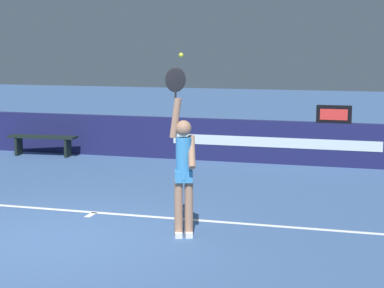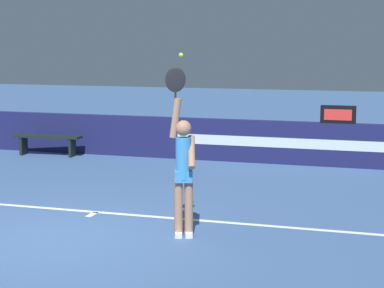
{
  "view_description": "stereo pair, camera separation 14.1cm",
  "coord_description": "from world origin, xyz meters",
  "px_view_note": "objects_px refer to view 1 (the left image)",
  "views": [
    {
      "loc": [
        4.31,
        -7.94,
        2.7
      ],
      "look_at": [
        1.84,
        0.77,
        1.3
      ],
      "focal_mm": 61.6,
      "sensor_mm": 36.0,
      "label": 1
    },
    {
      "loc": [
        4.45,
        -7.9,
        2.7
      ],
      "look_at": [
        1.84,
        0.77,
        1.3
      ],
      "focal_mm": 61.6,
      "sensor_mm": 36.0,
      "label": 2
    }
  ],
  "objects_px": {
    "speed_display": "(334,114)",
    "tennis_ball": "(181,55)",
    "courtside_bench_near": "(43,140)",
    "tennis_player": "(183,168)"
  },
  "relations": [
    {
      "from": "speed_display",
      "to": "tennis_ball",
      "type": "distance_m",
      "value": 6.33
    },
    {
      "from": "speed_display",
      "to": "tennis_ball",
      "type": "height_order",
      "value": "tennis_ball"
    },
    {
      "from": "courtside_bench_near",
      "to": "tennis_player",
      "type": "bearing_deg",
      "value": -46.54
    },
    {
      "from": "tennis_ball",
      "to": "courtside_bench_near",
      "type": "bearing_deg",
      "value": 133.43
    },
    {
      "from": "tennis_player",
      "to": "tennis_ball",
      "type": "bearing_deg",
      "value": 138.66
    },
    {
      "from": "tennis_ball",
      "to": "courtside_bench_near",
      "type": "xyz_separation_m",
      "value": [
        -5.1,
        5.39,
        -2.15
      ]
    },
    {
      "from": "tennis_ball",
      "to": "courtside_bench_near",
      "type": "height_order",
      "value": "tennis_ball"
    },
    {
      "from": "speed_display",
      "to": "tennis_ball",
      "type": "relative_size",
      "value": 11.58
    },
    {
      "from": "tennis_player",
      "to": "speed_display",
      "type": "bearing_deg",
      "value": 74.58
    },
    {
      "from": "tennis_player",
      "to": "courtside_bench_near",
      "type": "height_order",
      "value": "tennis_player"
    }
  ]
}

